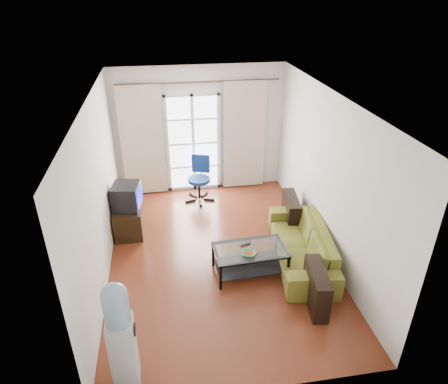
% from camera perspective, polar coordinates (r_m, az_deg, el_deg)
% --- Properties ---
extents(floor, '(5.20, 5.20, 0.00)m').
position_cam_1_polar(floor, '(6.92, -0.84, -8.95)').
color(floor, brown).
rests_on(floor, ground).
extents(ceiling, '(5.20, 5.20, 0.00)m').
position_cam_1_polar(ceiling, '(5.72, -1.03, 13.20)').
color(ceiling, white).
rests_on(ceiling, wall_back).
extents(wall_back, '(3.60, 0.02, 2.70)m').
position_cam_1_polar(wall_back, '(8.59, -3.51, 8.84)').
color(wall_back, silver).
rests_on(wall_back, floor).
extents(wall_front, '(3.60, 0.02, 2.70)m').
position_cam_1_polar(wall_front, '(4.10, 4.62, -15.42)').
color(wall_front, silver).
rests_on(wall_front, floor).
extents(wall_left, '(0.02, 5.20, 2.70)m').
position_cam_1_polar(wall_left, '(6.24, -17.51, -0.19)').
color(wall_left, silver).
rests_on(wall_left, floor).
extents(wall_right, '(0.02, 5.20, 2.70)m').
position_cam_1_polar(wall_right, '(6.68, 14.55, 2.15)').
color(wall_right, silver).
rests_on(wall_right, floor).
extents(french_door, '(1.16, 0.06, 2.15)m').
position_cam_1_polar(french_door, '(8.62, -4.41, 6.93)').
color(french_door, white).
rests_on(french_door, wall_back).
extents(curtain_rod, '(3.30, 0.04, 0.04)m').
position_cam_1_polar(curtain_rod, '(8.21, -3.64, 15.42)').
color(curtain_rod, '#4C3F2D').
rests_on(curtain_rod, wall_back).
extents(curtain_left, '(0.90, 0.07, 2.35)m').
position_cam_1_polar(curtain_left, '(8.50, -11.52, 7.04)').
color(curtain_left, beige).
rests_on(curtain_left, curtain_rod).
extents(curtain_right, '(0.90, 0.07, 2.35)m').
position_cam_1_polar(curtain_right, '(8.67, 2.93, 7.98)').
color(curtain_right, beige).
rests_on(curtain_right, curtain_rod).
extents(radiator, '(0.64, 0.12, 0.64)m').
position_cam_1_polar(radiator, '(8.99, 1.83, 2.76)').
color(radiator, gray).
rests_on(radiator, floor).
extents(sofa, '(2.31, 1.38, 0.61)m').
position_cam_1_polar(sofa, '(6.77, 11.03, -7.33)').
color(sofa, brown).
rests_on(sofa, floor).
extents(coffee_table, '(1.16, 0.71, 0.46)m').
position_cam_1_polar(coffee_table, '(6.39, 3.72, -9.29)').
color(coffee_table, silver).
rests_on(coffee_table, floor).
extents(bowl, '(0.30, 0.30, 0.05)m').
position_cam_1_polar(bowl, '(6.15, 3.54, -8.76)').
color(bowl, '#328B43').
rests_on(bowl, coffee_table).
extents(book, '(0.32, 0.32, 0.02)m').
position_cam_1_polar(book, '(6.17, 3.21, -8.83)').
color(book, '#B22216').
rests_on(book, coffee_table).
extents(remote, '(0.18, 0.11, 0.02)m').
position_cam_1_polar(remote, '(6.36, 3.08, -7.51)').
color(remote, black).
rests_on(remote, coffee_table).
extents(tv_stand, '(0.50, 0.75, 0.55)m').
position_cam_1_polar(tv_stand, '(7.55, -13.49, -3.88)').
color(tv_stand, black).
rests_on(tv_stand, floor).
extents(crt_tv, '(0.56, 0.57, 0.45)m').
position_cam_1_polar(crt_tv, '(7.28, -13.91, -0.61)').
color(crt_tv, black).
rests_on(crt_tv, tv_stand).
extents(task_chair, '(0.83, 0.83, 0.96)m').
position_cam_1_polar(task_chair, '(8.47, -3.52, 0.68)').
color(task_chair, black).
rests_on(task_chair, floor).
extents(water_cooler, '(0.31, 0.29, 1.43)m').
position_cam_1_polar(water_cooler, '(4.77, -14.56, -18.93)').
color(water_cooler, silver).
rests_on(water_cooler, floor).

